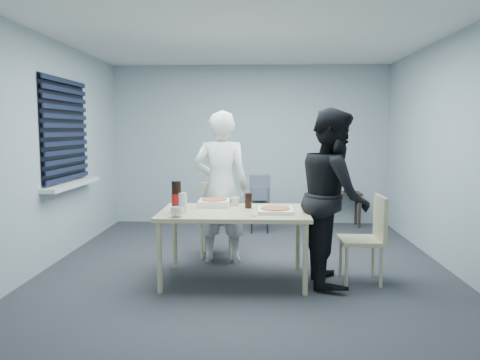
{
  "coord_description": "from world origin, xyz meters",
  "views": [
    {
      "loc": [
        0.12,
        -5.24,
        1.56
      ],
      "look_at": [
        -0.08,
        0.1,
        0.98
      ],
      "focal_mm": 35.0,
      "sensor_mm": 36.0,
      "label": 1
    }
  ],
  "objects_px": {
    "chair_right": "(369,233)",
    "side_table": "(335,197)",
    "person_white": "(221,187)",
    "soda_bottle": "(176,197)",
    "person_black": "(334,196)",
    "dining_table": "(234,216)",
    "mug_a": "(177,212)",
    "backpack": "(260,190)",
    "stool": "(260,210)",
    "chair_far": "(218,213)",
    "mug_b": "(235,201)"
  },
  "relations": [
    {
      "from": "chair_right",
      "to": "side_table",
      "type": "xyz_separation_m",
      "value": [
        0.11,
        2.8,
        -0.04
      ]
    },
    {
      "from": "side_table",
      "to": "person_white",
      "type": "bearing_deg",
      "value": -128.45
    },
    {
      "from": "soda_bottle",
      "to": "person_black",
      "type": "bearing_deg",
      "value": 4.31
    },
    {
      "from": "person_white",
      "to": "person_black",
      "type": "height_order",
      "value": "same"
    },
    {
      "from": "dining_table",
      "to": "soda_bottle",
      "type": "bearing_deg",
      "value": -166.66
    },
    {
      "from": "side_table",
      "to": "mug_a",
      "type": "height_order",
      "value": "mug_a"
    },
    {
      "from": "side_table",
      "to": "backpack",
      "type": "bearing_deg",
      "value": -156.49
    },
    {
      "from": "person_white",
      "to": "stool",
      "type": "xyz_separation_m",
      "value": [
        0.46,
        1.59,
        -0.55
      ]
    },
    {
      "from": "person_white",
      "to": "side_table",
      "type": "height_order",
      "value": "person_white"
    },
    {
      "from": "soda_bottle",
      "to": "backpack",
      "type": "bearing_deg",
      "value": 70.82
    },
    {
      "from": "side_table",
      "to": "stool",
      "type": "relative_size",
      "value": 1.85
    },
    {
      "from": "backpack",
      "to": "mug_a",
      "type": "xyz_separation_m",
      "value": [
        -0.8,
        -2.64,
        0.13
      ]
    },
    {
      "from": "chair_far",
      "to": "mug_a",
      "type": "xyz_separation_m",
      "value": [
        -0.26,
        -1.41,
        0.27
      ]
    },
    {
      "from": "chair_far",
      "to": "mug_a",
      "type": "bearing_deg",
      "value": -100.57
    },
    {
      "from": "dining_table",
      "to": "backpack",
      "type": "relative_size",
      "value": 3.5
    },
    {
      "from": "person_black",
      "to": "mug_b",
      "type": "relative_size",
      "value": 17.7
    },
    {
      "from": "mug_a",
      "to": "stool",
      "type": "bearing_deg",
      "value": 73.3
    },
    {
      "from": "chair_far",
      "to": "mug_b",
      "type": "xyz_separation_m",
      "value": [
        0.26,
        -0.72,
        0.26
      ]
    },
    {
      "from": "stool",
      "to": "side_table",
      "type": "bearing_deg",
      "value": 22.99
    },
    {
      "from": "stool",
      "to": "soda_bottle",
      "type": "relative_size",
      "value": 1.4
    },
    {
      "from": "chair_right",
      "to": "dining_table",
      "type": "bearing_deg",
      "value": -179.93
    },
    {
      "from": "dining_table",
      "to": "mug_a",
      "type": "xyz_separation_m",
      "value": [
        -0.53,
        -0.36,
        0.11
      ]
    },
    {
      "from": "person_white",
      "to": "dining_table",
      "type": "bearing_deg",
      "value": 105.02
    },
    {
      "from": "mug_a",
      "to": "soda_bottle",
      "type": "bearing_deg",
      "value": 100.79
    },
    {
      "from": "chair_far",
      "to": "stool",
      "type": "height_order",
      "value": "chair_far"
    },
    {
      "from": "side_table",
      "to": "mug_b",
      "type": "xyz_separation_m",
      "value": [
        -1.49,
        -2.48,
        0.31
      ]
    },
    {
      "from": "chair_right",
      "to": "backpack",
      "type": "height_order",
      "value": "chair_right"
    },
    {
      "from": "side_table",
      "to": "soda_bottle",
      "type": "relative_size",
      "value": 2.6
    },
    {
      "from": "person_white",
      "to": "stool",
      "type": "bearing_deg",
      "value": -106.06
    },
    {
      "from": "dining_table",
      "to": "stool",
      "type": "relative_size",
      "value": 3.37
    },
    {
      "from": "dining_table",
      "to": "side_table",
      "type": "height_order",
      "value": "dining_table"
    },
    {
      "from": "side_table",
      "to": "stool",
      "type": "height_order",
      "value": "side_table"
    },
    {
      "from": "chair_far",
      "to": "dining_table",
      "type": "bearing_deg",
      "value": -75.92
    },
    {
      "from": "person_white",
      "to": "mug_b",
      "type": "bearing_deg",
      "value": 115.92
    },
    {
      "from": "chair_far",
      "to": "soda_bottle",
      "type": "height_order",
      "value": "soda_bottle"
    },
    {
      "from": "chair_far",
      "to": "backpack",
      "type": "bearing_deg",
      "value": 66.58
    },
    {
      "from": "dining_table",
      "to": "mug_b",
      "type": "bearing_deg",
      "value": 90.88
    },
    {
      "from": "soda_bottle",
      "to": "dining_table",
      "type": "bearing_deg",
      "value": 13.34
    },
    {
      "from": "chair_right",
      "to": "soda_bottle",
      "type": "distance_m",
      "value": 1.99
    },
    {
      "from": "dining_table",
      "to": "person_black",
      "type": "bearing_deg",
      "value": -0.93
    },
    {
      "from": "chair_right",
      "to": "person_white",
      "type": "height_order",
      "value": "person_white"
    },
    {
      "from": "person_white",
      "to": "mug_b",
      "type": "xyz_separation_m",
      "value": [
        0.18,
        -0.38,
        -0.11
      ]
    },
    {
      "from": "backpack",
      "to": "chair_far",
      "type": "bearing_deg",
      "value": -137.18
    },
    {
      "from": "chair_far",
      "to": "person_white",
      "type": "xyz_separation_m",
      "value": [
        0.07,
        -0.35,
        0.37
      ]
    },
    {
      "from": "chair_right",
      "to": "backpack",
      "type": "relative_size",
      "value": 2.07
    },
    {
      "from": "person_black",
      "to": "mug_b",
      "type": "height_order",
      "value": "person_black"
    },
    {
      "from": "chair_far",
      "to": "side_table",
      "type": "bearing_deg",
      "value": 45.18
    },
    {
      "from": "person_black",
      "to": "backpack",
      "type": "bearing_deg",
      "value": 17.76
    },
    {
      "from": "person_black",
      "to": "mug_a",
      "type": "xyz_separation_m",
      "value": [
        -1.53,
        -0.35,
        -0.11
      ]
    },
    {
      "from": "backpack",
      "to": "mug_a",
      "type": "relative_size",
      "value": 3.49
    }
  ]
}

